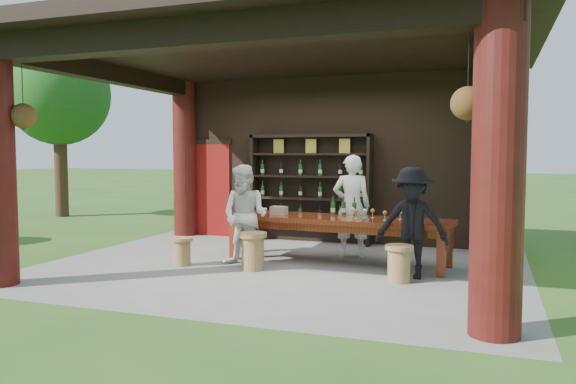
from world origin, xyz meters
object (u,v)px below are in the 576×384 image
(stool_near_left, at_px, (253,250))
(guest_man, at_px, (412,223))
(wine_shelf, at_px, (310,188))
(stool_near_right, at_px, (399,263))
(guest_woman, at_px, (245,216))
(napkin_basket, at_px, (279,211))
(host, at_px, (352,206))
(tasting_table, at_px, (337,224))
(stool_far_left, at_px, (182,251))

(stool_near_left, bearing_deg, guest_man, 6.43)
(wine_shelf, relative_size, stool_near_right, 4.74)
(guest_woman, relative_size, guest_man, 1.01)
(wine_shelf, relative_size, guest_woman, 1.53)
(stool_near_right, xyz_separation_m, guest_man, (0.13, 0.33, 0.52))
(wine_shelf, bearing_deg, napkin_basket, -88.81)
(stool_near_left, relative_size, host, 0.33)
(guest_woman, bearing_deg, tasting_table, 31.85)
(wine_shelf, distance_m, tasting_table, 2.17)
(stool_near_right, relative_size, stool_far_left, 1.16)
(wine_shelf, xyz_separation_m, stool_near_right, (2.20, -2.87, -0.81))
(wine_shelf, xyz_separation_m, host, (1.13, -1.22, -0.20))
(wine_shelf, distance_m, napkin_basket, 1.87)
(wine_shelf, bearing_deg, tasting_table, -60.52)
(stool_far_left, distance_m, host, 2.95)
(stool_near_left, height_order, stool_far_left, stool_near_left)
(wine_shelf, height_order, stool_near_left, wine_shelf)
(stool_near_right, height_order, guest_man, guest_man)
(tasting_table, height_order, stool_near_right, tasting_table)
(wine_shelf, height_order, host, wine_shelf)
(wine_shelf, distance_m, stool_near_left, 2.91)
(tasting_table, height_order, host, host)
(stool_near_right, bearing_deg, napkin_basket, 154.79)
(stool_near_left, distance_m, guest_man, 2.41)
(napkin_basket, bearing_deg, stool_near_left, -93.94)
(host, bearing_deg, stool_near_right, 108.84)
(stool_near_right, height_order, napkin_basket, napkin_basket)
(guest_woman, relative_size, napkin_basket, 6.14)
(tasting_table, distance_m, stool_far_left, 2.52)
(stool_far_left, relative_size, guest_woman, 0.28)
(wine_shelf, relative_size, napkin_basket, 9.39)
(wine_shelf, distance_m, guest_man, 3.46)
(stool_near_right, height_order, guest_woman, guest_woman)
(tasting_table, bearing_deg, stool_near_right, -41.59)
(stool_near_left, bearing_deg, stool_near_right, -1.60)
(tasting_table, xyz_separation_m, stool_near_right, (1.15, -1.02, -0.36))
(wine_shelf, distance_m, stool_near_right, 3.70)
(host, bearing_deg, stool_far_left, 21.16)
(wine_shelf, height_order, guest_man, wine_shelf)
(stool_near_right, relative_size, guest_woman, 0.32)
(stool_near_right, xyz_separation_m, host, (-1.06, 1.65, 0.60))
(stool_near_left, bearing_deg, wine_shelf, 89.45)
(host, bearing_deg, guest_man, 117.97)
(napkin_basket, bearing_deg, guest_man, -16.79)
(guest_man, bearing_deg, napkin_basket, 165.93)
(stool_far_left, relative_size, napkin_basket, 1.71)
(stool_near_left, relative_size, napkin_basket, 2.21)
(stool_near_right, relative_size, host, 0.29)
(wine_shelf, bearing_deg, guest_man, -47.62)
(tasting_table, xyz_separation_m, stool_far_left, (-2.27, -1.02, -0.40))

